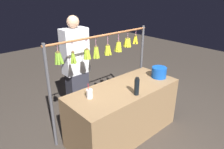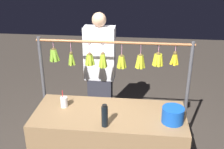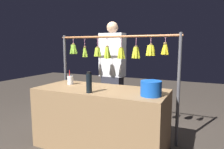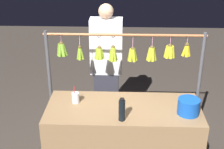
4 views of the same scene
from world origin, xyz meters
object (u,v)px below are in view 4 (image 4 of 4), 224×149
Objects in this scene: drink_cup at (76,98)px; vendor_person at (106,69)px; blue_bucket at (189,106)px; water_bottle at (122,110)px.

vendor_person is at bearing -111.20° from drink_cup.
blue_bucket is 1.37m from vendor_person.
water_bottle is 0.14× the size of vendor_person.
blue_bucket is at bearing 171.19° from drink_cup.
water_bottle is at bearing 146.73° from drink_cup.
water_bottle is 1.08× the size of blue_bucket.
vendor_person reaches higher than drink_cup.
water_bottle is 0.74m from blue_bucket.
vendor_person is (0.22, -1.16, -0.05)m from water_bottle.
water_bottle is at bearing 100.92° from vendor_person.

